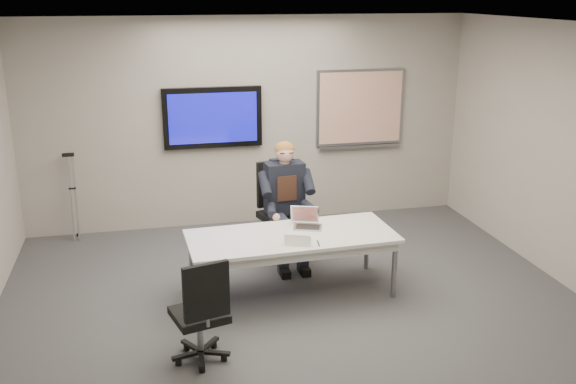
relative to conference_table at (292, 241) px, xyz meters
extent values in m
cube|color=#3D3D3F|center=(-0.03, -0.67, -0.59)|extent=(6.00, 6.00, 0.02)
cube|color=silver|center=(-0.03, -0.67, 2.21)|extent=(6.00, 6.00, 0.02)
cube|color=#A09990|center=(-0.03, 2.33, 0.81)|extent=(6.00, 0.02, 2.80)
cube|color=#A09990|center=(-0.03, -3.67, 0.81)|extent=(6.00, 0.02, 2.80)
cube|color=silver|center=(0.00, 0.00, 0.06)|extent=(2.20, 0.99, 0.04)
cube|color=silver|center=(0.00, 0.00, -0.01)|extent=(2.11, 0.90, 0.09)
cylinder|color=gray|center=(-0.99, -0.42, -0.28)|extent=(0.05, 0.05, 0.63)
cylinder|color=gray|center=(1.02, -0.34, -0.28)|extent=(0.05, 0.05, 0.63)
cylinder|color=gray|center=(-1.02, 0.34, -0.28)|extent=(0.05, 0.05, 0.63)
cylinder|color=gray|center=(0.99, 0.42, -0.28)|extent=(0.05, 0.05, 0.63)
cube|color=black|center=(-0.53, 2.28, 0.91)|extent=(1.30, 0.08, 0.80)
cube|color=#0C0B81|center=(-0.53, 2.23, 0.91)|extent=(1.16, 0.01, 0.66)
cube|color=gray|center=(1.52, 2.30, 0.96)|extent=(1.25, 0.04, 1.05)
cube|color=white|center=(1.52, 2.28, 0.96)|extent=(1.18, 0.01, 0.98)
cube|color=gray|center=(1.52, 2.27, 0.41)|extent=(1.18, 0.05, 0.04)
cylinder|color=gray|center=(0.14, 1.00, -0.28)|extent=(0.07, 0.07, 0.39)
cube|color=black|center=(0.14, 1.00, -0.09)|extent=(0.62, 0.62, 0.08)
cube|color=black|center=(0.08, 1.23, 0.27)|extent=(0.46, 0.17, 0.57)
cylinder|color=gray|center=(-1.07, -1.08, -0.33)|extent=(0.06, 0.06, 0.34)
cube|color=black|center=(-1.07, -1.08, -0.16)|extent=(0.53, 0.53, 0.07)
cube|color=black|center=(-1.02, -1.28, 0.15)|extent=(0.39, 0.15, 0.49)
cube|color=black|center=(0.14, 0.96, 0.29)|extent=(0.46, 0.29, 0.61)
cube|color=#361F16|center=(0.14, 0.83, 0.32)|extent=(0.23, 0.04, 0.30)
sphere|color=#E7A68D|center=(0.14, 0.93, 0.72)|extent=(0.22, 0.22, 0.22)
ellipsoid|color=brown|center=(0.14, 0.95, 0.76)|extent=(0.23, 0.23, 0.20)
cube|color=#B5B5B8|center=(0.21, 0.15, 0.08)|extent=(0.35, 0.30, 0.02)
cube|color=black|center=(0.21, 0.14, 0.09)|extent=(0.29, 0.22, 0.00)
cube|color=#B5B5B8|center=(0.21, 0.29, 0.19)|extent=(0.31, 0.17, 0.20)
cube|color=#B71513|center=(0.21, 0.28, 0.19)|extent=(0.27, 0.14, 0.17)
cylinder|color=black|center=(0.21, -0.30, 0.08)|extent=(0.03, 0.15, 0.01)
camera|label=1|loc=(-1.43, -6.07, 2.51)|focal=40.00mm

